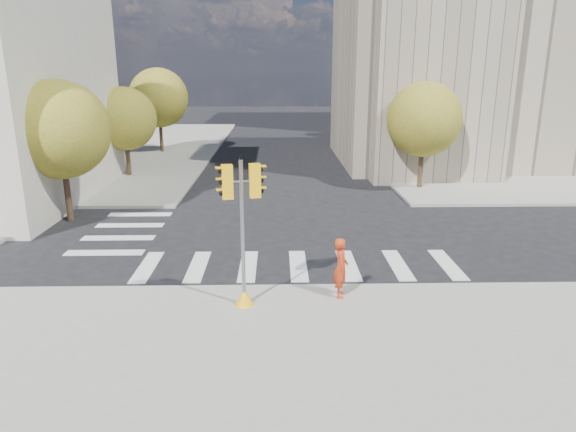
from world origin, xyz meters
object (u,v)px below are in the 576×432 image
object	(u,v)px
lamp_near	(415,105)
lamp_far	(375,95)
photographer	(341,267)
traffic_signal	(243,245)

from	to	relation	value
lamp_near	lamp_far	bearing A→B (deg)	90.00
lamp_far	lamp_near	bearing A→B (deg)	-90.00
lamp_near	photographer	distance (m)	20.41
lamp_near	photographer	world-z (taller)	lamp_near
lamp_near	traffic_signal	world-z (taller)	lamp_near
lamp_far	traffic_signal	xyz separation A→B (m)	(-9.83, -33.43, -2.57)
lamp_far	photographer	size ratio (longest dim) A/B	4.41
lamp_far	photographer	xyz separation A→B (m)	(-6.94, -32.87, -3.51)
lamp_far	traffic_signal	distance (m)	34.94
photographer	lamp_near	bearing A→B (deg)	-15.57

